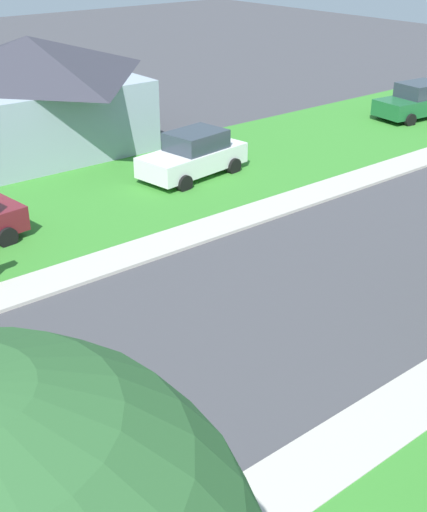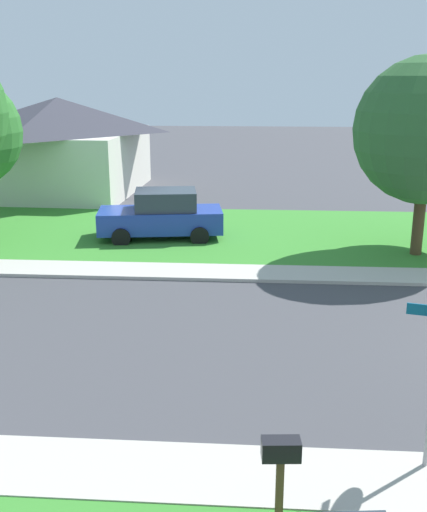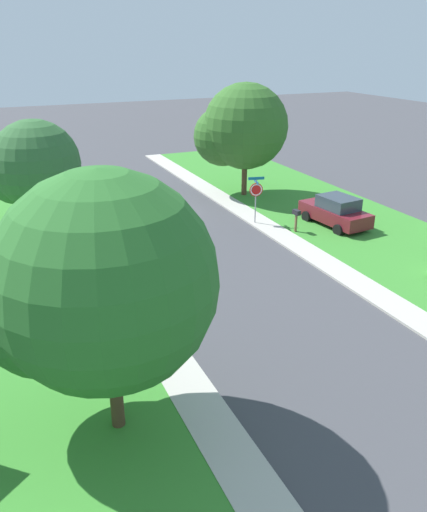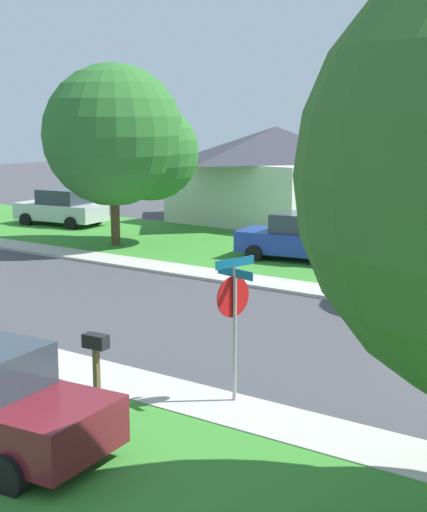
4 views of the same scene
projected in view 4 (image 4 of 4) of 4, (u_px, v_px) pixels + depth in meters
sidewalk_east at (196, 272)px, 25.94m from camera, size 1.40×56.00×0.10m
lawn_east at (270, 252)px, 29.70m from camera, size 8.00×56.00×0.08m
stop_sign_far_corner at (234, 306)px, 14.07m from camera, size 0.90×0.90×2.77m
car_silver_across_road at (61, 208)px, 36.45m from camera, size 2.41×4.48×1.76m
car_blue_behind_trees at (300, 238)px, 27.84m from camera, size 2.49×4.51×1.76m
tree_sidewalk_mid at (123, 139)px, 30.47m from camera, size 5.96×5.54×7.20m
house_right_setback at (275, 172)px, 38.25m from camera, size 9.27×8.12×4.60m
mailbox at (96, 350)px, 14.36m from camera, size 0.28×0.50×1.31m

